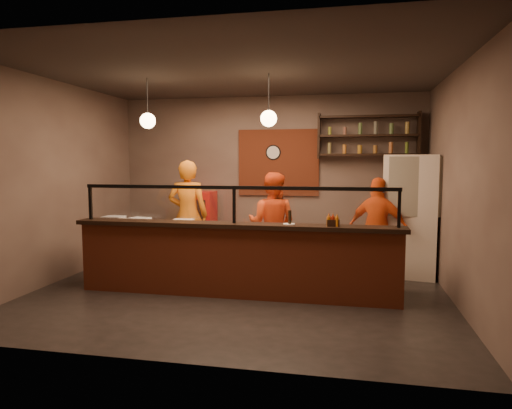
% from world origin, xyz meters
% --- Properties ---
extents(floor, '(6.00, 6.00, 0.00)m').
position_xyz_m(floor, '(0.00, 0.00, 0.00)').
color(floor, black).
rests_on(floor, ground).
extents(ceiling, '(6.00, 6.00, 0.00)m').
position_xyz_m(ceiling, '(0.00, 0.00, 3.20)').
color(ceiling, '#352E29').
rests_on(ceiling, wall_back).
extents(wall_back, '(6.00, 0.00, 6.00)m').
position_xyz_m(wall_back, '(0.00, 2.50, 1.60)').
color(wall_back, '#6F5D51').
rests_on(wall_back, floor).
extents(wall_left, '(0.00, 5.00, 5.00)m').
position_xyz_m(wall_left, '(-3.00, 0.00, 1.60)').
color(wall_left, '#6F5D51').
rests_on(wall_left, floor).
extents(wall_right, '(0.00, 5.00, 5.00)m').
position_xyz_m(wall_right, '(3.00, 0.00, 1.60)').
color(wall_right, '#6F5D51').
rests_on(wall_right, floor).
extents(wall_front, '(6.00, 0.00, 6.00)m').
position_xyz_m(wall_front, '(0.00, -2.50, 1.60)').
color(wall_front, '#6F5D51').
rests_on(wall_front, floor).
extents(brick_patch, '(1.60, 0.04, 1.30)m').
position_xyz_m(brick_patch, '(0.20, 2.47, 1.90)').
color(brick_patch, '#953D20').
rests_on(brick_patch, wall_back).
extents(service_counter, '(4.60, 0.25, 1.00)m').
position_xyz_m(service_counter, '(0.00, -0.30, 0.50)').
color(service_counter, '#953D20').
rests_on(service_counter, floor).
extents(counter_ledge, '(4.70, 0.37, 0.06)m').
position_xyz_m(counter_ledge, '(0.00, -0.30, 1.03)').
color(counter_ledge, black).
rests_on(counter_ledge, service_counter).
extents(worktop_cabinet, '(4.60, 0.75, 0.85)m').
position_xyz_m(worktop_cabinet, '(0.00, 0.20, 0.42)').
color(worktop_cabinet, gray).
rests_on(worktop_cabinet, floor).
extents(worktop, '(4.60, 0.75, 0.05)m').
position_xyz_m(worktop, '(0.00, 0.20, 0.88)').
color(worktop, beige).
rests_on(worktop, worktop_cabinet).
extents(sneeze_guard, '(4.50, 0.05, 0.52)m').
position_xyz_m(sneeze_guard, '(0.00, -0.30, 1.37)').
color(sneeze_guard, white).
rests_on(sneeze_guard, counter_ledge).
extents(wall_shelving, '(1.84, 0.28, 0.85)m').
position_xyz_m(wall_shelving, '(1.90, 2.32, 2.40)').
color(wall_shelving, black).
rests_on(wall_shelving, wall_back).
extents(wall_clock, '(0.30, 0.04, 0.30)m').
position_xyz_m(wall_clock, '(0.10, 2.46, 2.10)').
color(wall_clock, black).
rests_on(wall_clock, wall_back).
extents(pendant_left, '(0.24, 0.24, 0.77)m').
position_xyz_m(pendant_left, '(-1.50, 0.20, 2.55)').
color(pendant_left, black).
rests_on(pendant_left, ceiling).
extents(pendant_right, '(0.24, 0.24, 0.77)m').
position_xyz_m(pendant_right, '(0.40, 0.20, 2.55)').
color(pendant_right, black).
rests_on(pendant_right, ceiling).
extents(cook_left, '(0.75, 0.53, 1.95)m').
position_xyz_m(cook_left, '(-1.23, 1.20, 0.97)').
color(cook_left, orange).
rests_on(cook_left, floor).
extents(cook_mid, '(0.92, 0.76, 1.74)m').
position_xyz_m(cook_mid, '(0.31, 1.04, 0.87)').
color(cook_mid, red).
rests_on(cook_mid, floor).
extents(cook_right, '(1.06, 0.71, 1.67)m').
position_xyz_m(cook_right, '(2.05, 1.15, 0.83)').
color(cook_right, '#E75215').
rests_on(cook_right, floor).
extents(fridge, '(0.97, 0.93, 2.03)m').
position_xyz_m(fridge, '(2.60, 1.51, 1.02)').
color(fridge, beige).
rests_on(fridge, floor).
extents(red_cooler, '(0.57, 0.53, 1.33)m').
position_xyz_m(red_cooler, '(-1.33, 2.15, 0.67)').
color(red_cooler, red).
rests_on(red_cooler, floor).
extents(pizza_dough, '(0.62, 0.62, 0.01)m').
position_xyz_m(pizza_dough, '(-0.44, 0.29, 0.91)').
color(pizza_dough, beige).
rests_on(pizza_dough, worktop).
extents(prep_tub_a, '(0.36, 0.31, 0.15)m').
position_xyz_m(prep_tub_a, '(-1.62, 0.07, 0.98)').
color(prep_tub_a, silver).
rests_on(prep_tub_a, worktop).
extents(prep_tub_b, '(0.31, 0.25, 0.16)m').
position_xyz_m(prep_tub_b, '(-2.09, 0.15, 0.98)').
color(prep_tub_b, silver).
rests_on(prep_tub_b, worktop).
extents(prep_tub_c, '(0.33, 0.27, 0.15)m').
position_xyz_m(prep_tub_c, '(-0.88, -0.00, 0.98)').
color(prep_tub_c, white).
rests_on(prep_tub_c, worktop).
extents(rolling_pin, '(0.35, 0.31, 0.07)m').
position_xyz_m(rolling_pin, '(-1.94, 0.36, 0.93)').
color(rolling_pin, yellow).
rests_on(rolling_pin, worktop).
extents(condiment_caddy, '(0.18, 0.15, 0.09)m').
position_xyz_m(condiment_caddy, '(1.37, -0.32, 1.11)').
color(condiment_caddy, black).
rests_on(condiment_caddy, counter_ledge).
extents(pepper_mill, '(0.05, 0.05, 0.20)m').
position_xyz_m(pepper_mill, '(0.78, -0.30, 1.16)').
color(pepper_mill, black).
rests_on(pepper_mill, counter_ledge).
extents(small_plate, '(0.19, 0.19, 0.01)m').
position_xyz_m(small_plate, '(0.77, -0.28, 1.07)').
color(small_plate, white).
rests_on(small_plate, counter_ledge).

